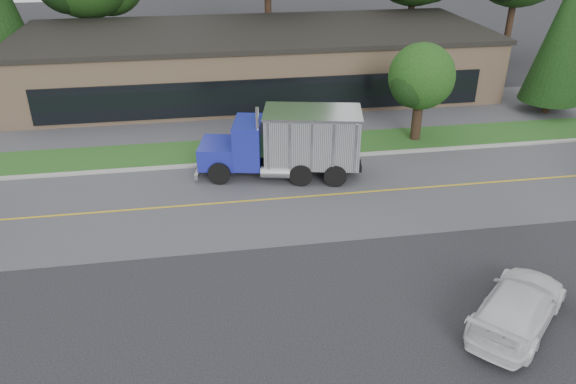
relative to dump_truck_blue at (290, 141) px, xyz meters
name	(u,v)px	position (x,y,z in m)	size (l,w,h in m)	color
ground	(283,334)	(-2.09, -11.45, -1.80)	(140.00, 140.00, 0.00)	#35353A
road	(253,201)	(-2.09, -2.45, -1.80)	(60.00, 8.00, 0.02)	slate
center_line	(253,201)	(-2.09, -2.45, -1.80)	(60.00, 0.12, 0.01)	gold
curb	(245,163)	(-2.09, 1.75, -1.80)	(60.00, 0.30, 0.12)	#9E9E99
grass_verge	(242,150)	(-2.09, 3.55, -1.80)	(60.00, 3.40, 0.03)	#214C1A
far_parking	(235,119)	(-2.09, 8.55, -1.80)	(60.00, 7.00, 0.02)	slate
strip_mall	(255,62)	(-0.09, 14.55, 0.20)	(32.00, 12.00, 4.00)	tan
evergreen_right	(561,40)	(17.91, 6.55, 2.87)	(3.74, 3.74, 8.51)	#382619
tree_verge	(422,79)	(7.97, 3.59, 1.70)	(3.87, 3.64, 5.52)	#382619
dump_truck_blue	(290,141)	(0.00, 0.00, 0.00)	(8.16, 4.10, 3.36)	black
rally_car	(518,306)	(5.41, -12.19, -1.07)	(2.05, 5.05, 1.47)	white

